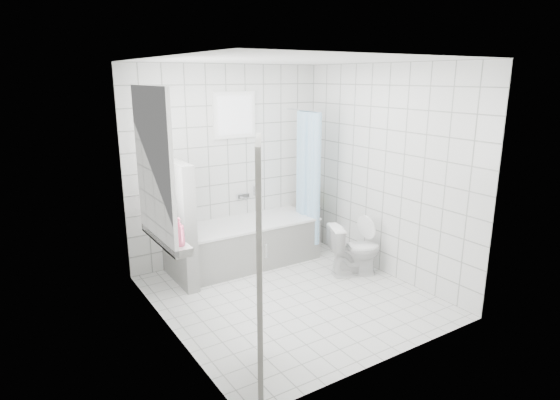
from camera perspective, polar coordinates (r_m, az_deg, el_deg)
ground at (r=5.48m, az=1.21°, el=-11.62°), size 3.00×3.00×0.00m
ceiling at (r=4.91m, az=1.38°, el=16.71°), size 3.00×3.00×0.00m
wall_back at (r=6.31m, az=-6.34°, el=4.34°), size 2.80×0.02×2.60m
wall_front at (r=3.92m, az=13.59°, el=-2.47°), size 2.80×0.02×2.60m
wall_left at (r=4.43m, az=-13.92°, el=-0.50°), size 0.02×3.00×2.60m
wall_right at (r=5.91m, az=12.65°, el=3.36°), size 0.02×3.00×2.60m
window_left at (r=4.66m, az=-14.84°, el=3.96°), size 0.01×0.90×1.40m
window_back at (r=6.23m, az=-5.49°, el=10.26°), size 0.50×0.01×0.50m
window_sill at (r=4.86m, az=-13.76°, el=-4.57°), size 0.18×1.02×0.08m
door at (r=3.68m, az=-2.48°, el=-8.20°), size 0.44×0.71×2.00m
bathtub at (r=6.29m, az=-3.83°, el=-5.18°), size 1.84×0.77×0.58m
partition_wall at (r=5.72m, az=-12.36°, el=-2.71°), size 0.15×0.85×1.50m
tiled_ledge at (r=7.10m, az=3.59°, el=-2.94°), size 0.40×0.24×0.55m
toilet at (r=5.99m, az=9.08°, el=-6.01°), size 0.73×0.58×0.66m
curtain_rod at (r=6.36m, az=2.94°, el=10.85°), size 0.02×0.80×0.02m
shower_curtain at (r=6.39m, az=3.51°, el=2.70°), size 0.14×0.48×1.78m
tub_faucet at (r=6.45m, az=-4.57°, el=0.53°), size 0.18×0.06×0.06m
sill_bottles at (r=4.67m, az=-13.12°, el=-3.30°), size 0.13×0.79×0.27m
ledge_bottles at (r=6.98m, az=3.72°, el=0.14°), size 0.21×0.17×0.26m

